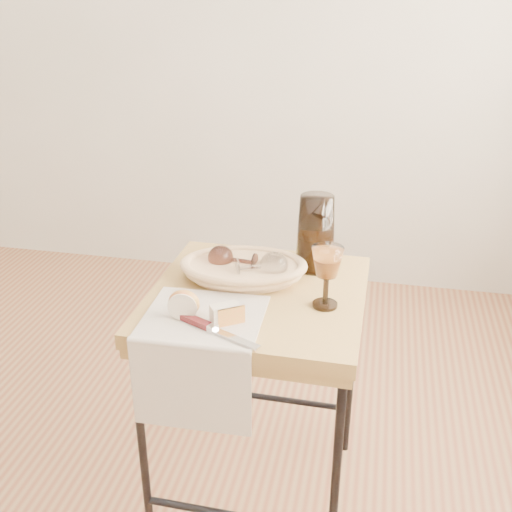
% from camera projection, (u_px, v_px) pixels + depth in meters
% --- Properties ---
extents(floor, '(3.60, 3.60, 0.00)m').
position_uv_depth(floor, '(70.00, 504.00, 1.98)').
color(floor, brown).
rests_on(floor, ground).
extents(wall_back, '(3.60, 0.00, 2.70)m').
position_uv_depth(wall_back, '(208.00, 22.00, 3.01)').
color(wall_back, beige).
rests_on(wall_back, ground).
extents(side_table, '(0.60, 0.60, 0.76)m').
position_uv_depth(side_table, '(257.00, 400.00, 1.87)').
color(side_table, brown).
rests_on(side_table, floor).
extents(tea_towel, '(0.31, 0.28, 0.01)m').
position_uv_depth(tea_towel, '(203.00, 317.00, 1.58)').
color(tea_towel, '#F0E0CA').
rests_on(tea_towel, side_table).
extents(bread_basket, '(0.36, 0.27, 0.05)m').
position_uv_depth(bread_basket, '(244.00, 270.00, 1.77)').
color(bread_basket, tan).
rests_on(bread_basket, side_table).
extents(goblet_lying_a, '(0.13, 0.09, 0.08)m').
position_uv_depth(goblet_lying_a, '(235.00, 260.00, 1.78)').
color(goblet_lying_a, brown).
rests_on(goblet_lying_a, bread_basket).
extents(goblet_lying_b, '(0.15, 0.13, 0.08)m').
position_uv_depth(goblet_lying_b, '(258.00, 267.00, 1.73)').
color(goblet_lying_b, white).
rests_on(goblet_lying_b, bread_basket).
extents(pitcher, '(0.24, 0.28, 0.27)m').
position_uv_depth(pitcher, '(316.00, 233.00, 1.80)').
color(pitcher, black).
rests_on(pitcher, side_table).
extents(wine_goblet, '(0.10, 0.10, 0.17)m').
position_uv_depth(wine_goblet, '(326.00, 277.00, 1.60)').
color(wine_goblet, white).
rests_on(wine_goblet, side_table).
extents(apple_half, '(0.09, 0.05, 0.08)m').
position_uv_depth(apple_half, '(184.00, 303.00, 1.56)').
color(apple_half, '#CF4229').
rests_on(apple_half, tea_towel).
extents(apple_wedge, '(0.08, 0.07, 0.05)m').
position_uv_depth(apple_wedge, '(225.00, 314.00, 1.54)').
color(apple_wedge, beige).
rests_on(apple_wedge, tea_towel).
extents(table_knife, '(0.23, 0.12, 0.02)m').
position_uv_depth(table_knife, '(215.00, 329.00, 1.50)').
color(table_knife, silver).
rests_on(table_knife, tea_towel).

